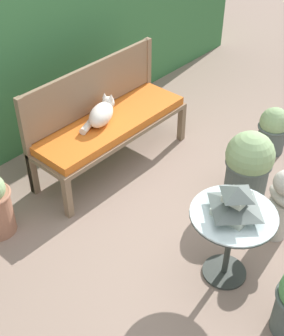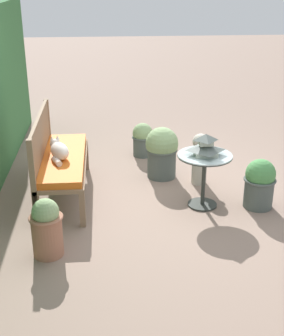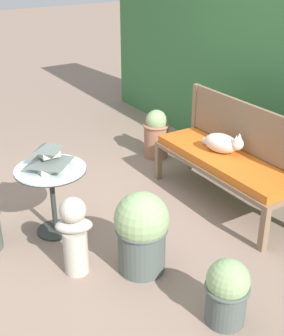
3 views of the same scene
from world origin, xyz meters
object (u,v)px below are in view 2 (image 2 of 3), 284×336
Objects in this scene: pagoda_birdhouse at (205,146)px; potted_plant_path_edge at (162,151)px; garden_bench at (64,161)px; cat at (59,151)px; patio_table at (204,166)px; potted_plant_bench_right at (47,227)px; garden_bust at (200,158)px; potted_plant_patio_mid at (143,139)px; potted_plant_bench_left at (260,183)px.

pagoda_birdhouse is 0.49× the size of potted_plant_path_edge.
garden_bench is 4.96× the size of pagoda_birdhouse.
potted_plant_path_edge is (0.53, -1.24, -0.25)m from cat.
garden_bench is 2.59× the size of patio_table.
pagoda_birdhouse reaches higher than potted_plant_bench_right.
potted_plant_bench_right is at bearing 66.90° from garden_bust.
pagoda_birdhouse is 1.91m from potted_plant_bench_right.
potted_plant_patio_mid is at bearing -40.21° from garden_bench.
potted_plant_bench_left is 2.40m from potted_plant_bench_right.
garden_bench is at bearing 33.31° from garden_bust.
pagoda_birdhouse is at bearing -104.51° from garden_bench.
garden_bust reaches higher than potted_plant_bench_right.
garden_bust is 0.88m from potted_plant_bench_left.
potted_plant_bench_left is 2.07m from potted_plant_patio_mid.
potted_plant_path_edge is (0.44, -1.21, -0.08)m from garden_bench.
garden_bench is 2.47× the size of garden_bust.
potted_plant_bench_right is at bearing 176.63° from garden_bench.
patio_table reaches higher than potted_plant_patio_mid.
potted_plant_patio_mid is 2.73m from potted_plant_bench_right.
garden_bench is at bearing 139.79° from potted_plant_patio_mid.
patio_table is at bearing -62.20° from potted_plant_bench_right.
patio_table reaches higher than potted_plant_bench_right.
potted_plant_bench_right is at bearing 143.27° from potted_plant_path_edge.
potted_plant_path_edge is at bearing -88.71° from cat.
potted_plant_bench_left is at bearing -70.83° from potted_plant_bench_right.
potted_plant_patio_mid is at bearing -23.87° from potted_plant_bench_right.
potted_plant_bench_left is at bearing -133.43° from potted_plant_path_edge.
cat reaches higher than potted_plant_patio_mid.
cat is 1.72m from potted_plant_patio_mid.
cat is 2.28m from potted_plant_bench_left.
cat is at bearing 79.83° from potted_plant_bench_left.
potted_plant_patio_mid is (1.62, 0.55, -0.47)m from pagoda_birdhouse.
patio_table is 1.28× the size of potted_plant_patio_mid.
cat is 0.82× the size of potted_plant_bench_left.
pagoda_birdhouse is 0.56× the size of potted_plant_bench_right.
garden_bust is at bearing -7.37° from pagoda_birdhouse.
garden_bust is (0.29, -1.69, -0.26)m from cat.
potted_plant_path_edge is at bearing -36.73° from potted_plant_bench_right.
cat is 1.65m from patio_table.
potted_plant_path_edge is (0.85, 0.37, -0.14)m from patio_table.
cat is at bearing 78.82° from pagoda_birdhouse.
patio_table is at bearing -90.00° from pagoda_birdhouse.
garden_bust is 1.19m from potted_plant_patio_mid.
potted_plant_path_edge reaches higher than potted_plant_bench_right.
potted_plant_bench_left is 1.36m from potted_plant_path_edge.
garden_bench is 1.63m from patio_table.
pagoda_birdhouse is at bearing -62.20° from potted_plant_bench_right.
pagoda_birdhouse is at bearing 82.50° from potted_plant_bench_left.
garden_bust is (0.61, -0.08, -0.38)m from pagoda_birdhouse.
pagoda_birdhouse is 1.00m from potted_plant_path_edge.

